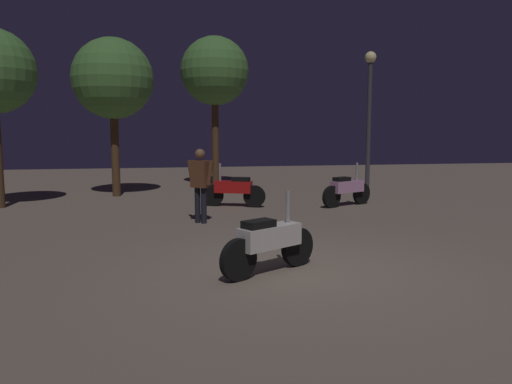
{
  "coord_description": "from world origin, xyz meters",
  "views": [
    {
      "loc": [
        -1.97,
        -6.52,
        1.95
      ],
      "look_at": [
        -0.54,
        1.01,
        1.0
      ],
      "focal_mm": 35.05,
      "sensor_mm": 36.0,
      "label": 1
    }
  ],
  "objects_px": {
    "person_rider_beside": "(200,179)",
    "motorcycle_white_foreground": "(269,242)",
    "motorcycle_red_parked_left": "(234,190)",
    "motorcycle_pink_parked_right": "(347,189)",
    "streetlamp_near": "(369,102)"
  },
  "relations": [
    {
      "from": "streetlamp_near",
      "to": "motorcycle_white_foreground",
      "type": "bearing_deg",
      "value": -120.74
    },
    {
      "from": "motorcycle_white_foreground",
      "to": "motorcycle_pink_parked_right",
      "type": "bearing_deg",
      "value": 28.99
    },
    {
      "from": "motorcycle_red_parked_left",
      "to": "streetlamp_near",
      "type": "relative_size",
      "value": 0.36
    },
    {
      "from": "person_rider_beside",
      "to": "motorcycle_white_foreground",
      "type": "bearing_deg",
      "value": 49.17
    },
    {
      "from": "motorcycle_red_parked_left",
      "to": "streetlamp_near",
      "type": "xyz_separation_m",
      "value": [
        4.71,
        2.51,
        2.4
      ]
    },
    {
      "from": "motorcycle_white_foreground",
      "to": "person_rider_beside",
      "type": "distance_m",
      "value": 3.99
    },
    {
      "from": "motorcycle_pink_parked_right",
      "to": "motorcycle_red_parked_left",
      "type": "bearing_deg",
      "value": 146.38
    },
    {
      "from": "motorcycle_red_parked_left",
      "to": "motorcycle_pink_parked_right",
      "type": "distance_m",
      "value": 2.93
    },
    {
      "from": "motorcycle_pink_parked_right",
      "to": "person_rider_beside",
      "type": "height_order",
      "value": "person_rider_beside"
    },
    {
      "from": "motorcycle_pink_parked_right",
      "to": "streetlamp_near",
      "type": "distance_m",
      "value": 4.2
    },
    {
      "from": "motorcycle_red_parked_left",
      "to": "motorcycle_pink_parked_right",
      "type": "height_order",
      "value": "same"
    },
    {
      "from": "streetlamp_near",
      "to": "motorcycle_pink_parked_right",
      "type": "bearing_deg",
      "value": -121.74
    },
    {
      "from": "motorcycle_white_foreground",
      "to": "motorcycle_pink_parked_right",
      "type": "distance_m",
      "value": 6.49
    },
    {
      "from": "person_rider_beside",
      "to": "motorcycle_pink_parked_right",
      "type": "bearing_deg",
      "value": 153.45
    },
    {
      "from": "motorcycle_red_parked_left",
      "to": "person_rider_beside",
      "type": "bearing_deg",
      "value": 87.14
    }
  ]
}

